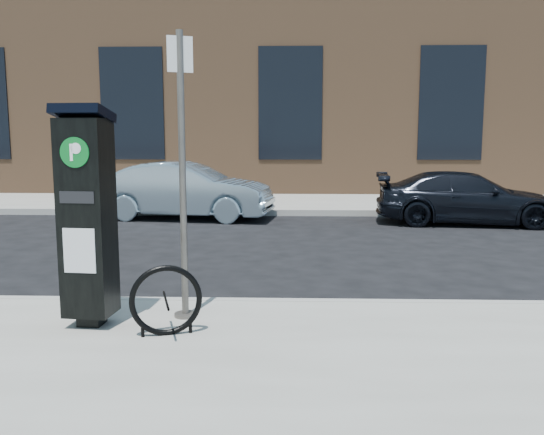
{
  "coord_description": "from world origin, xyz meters",
  "views": [
    {
      "loc": [
        0.03,
        -6.35,
        2.0
      ],
      "look_at": [
        -0.2,
        0.5,
        1.02
      ],
      "focal_mm": 38.0,
      "sensor_mm": 36.0,
      "label": 1
    }
  ],
  "objects_px": {
    "sign_pole": "(183,179)",
    "bike_rack": "(166,301)",
    "car_silver": "(185,191)",
    "car_dark": "(467,198)",
    "parking_kiosk": "(87,214)"
  },
  "relations": [
    {
      "from": "parking_kiosk",
      "to": "bike_rack",
      "type": "relative_size",
      "value": 3.18
    },
    {
      "from": "sign_pole",
      "to": "bike_rack",
      "type": "distance_m",
      "value": 1.23
    },
    {
      "from": "car_silver",
      "to": "car_dark",
      "type": "distance_m",
      "value": 6.6
    },
    {
      "from": "car_dark",
      "to": "sign_pole",
      "type": "bearing_deg",
      "value": 152.41
    },
    {
      "from": "bike_rack",
      "to": "car_dark",
      "type": "height_order",
      "value": "car_dark"
    },
    {
      "from": "sign_pole",
      "to": "bike_rack",
      "type": "relative_size",
      "value": 4.25
    },
    {
      "from": "sign_pole",
      "to": "bike_rack",
      "type": "xyz_separation_m",
      "value": [
        -0.07,
        -0.56,
        -1.09
      ]
    },
    {
      "from": "parking_kiosk",
      "to": "bike_rack",
      "type": "height_order",
      "value": "parking_kiosk"
    },
    {
      "from": "sign_pole",
      "to": "car_silver",
      "type": "xyz_separation_m",
      "value": [
        -1.47,
        8.05,
        -0.88
      ]
    },
    {
      "from": "parking_kiosk",
      "to": "bike_rack",
      "type": "bearing_deg",
      "value": -13.27
    },
    {
      "from": "parking_kiosk",
      "to": "bike_rack",
      "type": "distance_m",
      "value": 1.15
    },
    {
      "from": "parking_kiosk",
      "to": "car_silver",
      "type": "relative_size",
      "value": 0.51
    },
    {
      "from": "sign_pole",
      "to": "car_dark",
      "type": "xyz_separation_m",
      "value": [
        5.1,
        7.47,
        -0.98
      ]
    },
    {
      "from": "parking_kiosk",
      "to": "car_dark",
      "type": "bearing_deg",
      "value": 57.93
    },
    {
      "from": "bike_rack",
      "to": "car_dark",
      "type": "distance_m",
      "value": 9.56
    }
  ]
}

